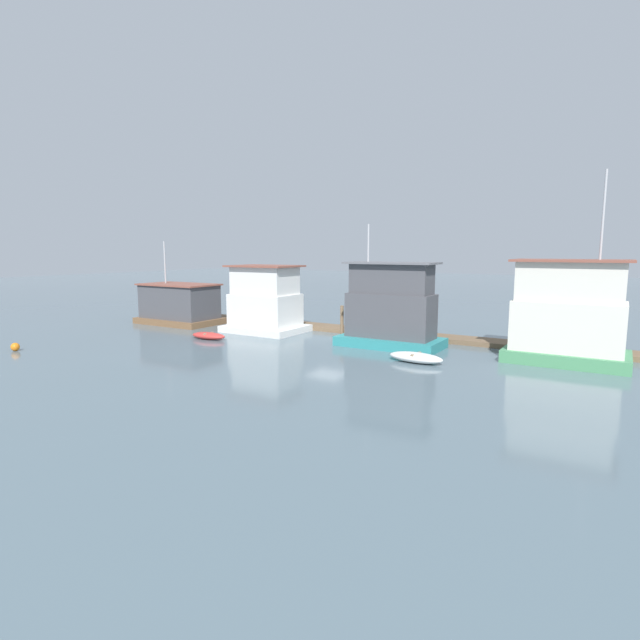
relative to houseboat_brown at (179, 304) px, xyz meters
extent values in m
plane|color=slate|center=(13.92, 0.10, -1.56)|extent=(200.00, 200.00, 0.00)
cube|color=brown|center=(13.92, 3.48, -1.41)|extent=(42.40, 2.02, 0.30)
cube|color=brown|center=(0.00, 0.00, -1.33)|extent=(6.67, 4.01, 0.47)
cube|color=#4C4C51|center=(0.00, 0.00, 0.23)|extent=(5.98, 3.31, 2.65)
cube|color=brown|center=(0.00, 0.00, 1.62)|extent=(6.28, 3.61, 0.12)
cylinder|color=#B2B2B7|center=(-1.51, 0.00, 3.38)|extent=(0.12, 0.12, 3.40)
cube|color=white|center=(8.47, 0.36, -1.33)|extent=(5.57, 4.18, 0.46)
cube|color=white|center=(8.47, 0.36, 0.05)|extent=(4.60, 3.21, 2.30)
cube|color=white|center=(8.47, 0.36, 2.18)|extent=(4.24, 2.85, 1.97)
cube|color=brown|center=(8.47, 0.36, 3.23)|extent=(4.90, 3.51, 0.12)
cube|color=teal|center=(18.59, -0.21, -1.27)|extent=(6.37, 3.24, 0.58)
cube|color=#4C4C51|center=(18.59, -0.21, 0.37)|extent=(5.29, 2.16, 2.70)
cube|color=#4C4C51|center=(18.59, -0.21, 2.63)|extent=(4.92, 1.79, 1.81)
cube|color=slate|center=(18.59, -0.21, 3.59)|extent=(5.59, 2.46, 0.12)
cylinder|color=#B2B2B7|center=(17.02, -0.21, 4.81)|extent=(0.12, 0.12, 2.31)
cube|color=#4C9360|center=(28.36, 0.55, -1.24)|extent=(6.06, 3.80, 0.66)
cube|color=silver|center=(28.36, 0.55, 0.40)|extent=(5.36, 3.11, 2.62)
cube|color=silver|center=(28.36, 0.55, 2.74)|extent=(5.05, 2.80, 2.05)
cube|color=brown|center=(28.36, 0.55, 3.83)|extent=(5.66, 3.41, 0.12)
cylinder|color=#B2B2B7|center=(29.62, 0.55, 6.11)|extent=(0.12, 0.12, 4.45)
ellipsoid|color=red|center=(7.14, -4.17, -1.33)|extent=(2.69, 1.24, 0.46)
cube|color=#997F60|center=(7.14, -4.17, -1.17)|extent=(0.23, 0.88, 0.08)
ellipsoid|color=white|center=(21.55, -3.60, -1.30)|extent=(3.11, 1.49, 0.53)
cube|color=#997F60|center=(21.55, -3.60, -1.12)|extent=(0.24, 1.06, 0.08)
cylinder|color=brown|center=(14.48, 2.22, -0.62)|extent=(0.31, 0.31, 1.88)
cylinder|color=brown|center=(13.85, 2.22, -0.54)|extent=(0.25, 0.25, 2.05)
sphere|color=orange|center=(0.16, -13.07, -1.32)|extent=(0.49, 0.49, 0.49)
camera|label=1|loc=(30.69, -28.49, 4.36)|focal=28.00mm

